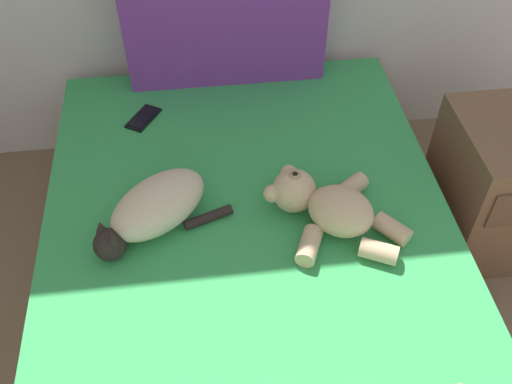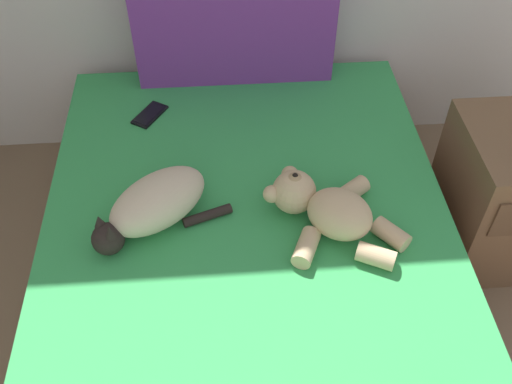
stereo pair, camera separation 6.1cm
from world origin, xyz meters
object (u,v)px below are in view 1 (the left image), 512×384
Objects in this scene: teddy_bear at (327,206)px; cell_phone at (143,118)px; bed at (253,288)px; nightstand at (510,185)px; cat at (154,209)px; patterned_cushion at (225,21)px.

teddy_bear is 0.82m from cell_phone.
cell_phone is (-0.34, 0.66, 0.23)m from bed.
teddy_bear is 0.84m from nightstand.
patterned_cushion is at bearing 69.16° from cat.
bed is 0.44m from cat.
teddy_bear is (0.24, -0.82, -0.19)m from patterned_cushion.
teddy_bear is at bearing -163.52° from nightstand.
cat is at bearing -110.84° from patterned_cushion.
cat is 2.61× the size of cell_phone.
patterned_cushion reaches higher than cell_phone.
cell_phone is at bearing 165.42° from nightstand.
bed is at bearing -90.14° from patterned_cushion.
cell_phone is (-0.34, -0.24, -0.25)m from patterned_cushion.
patterned_cushion is 1.25m from nightstand.
nightstand is at bearing -14.58° from cell_phone.
nightstand is (1.36, -0.35, -0.17)m from cell_phone.
bed is 4.64× the size of cat.
patterned_cushion is at bearing 35.25° from cell_phone.
cat is 0.53m from teddy_bear.
patterned_cushion is 1.81× the size of cat.
bed is at bearing -163.25° from nightstand.
bed is at bearing -23.59° from cat.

